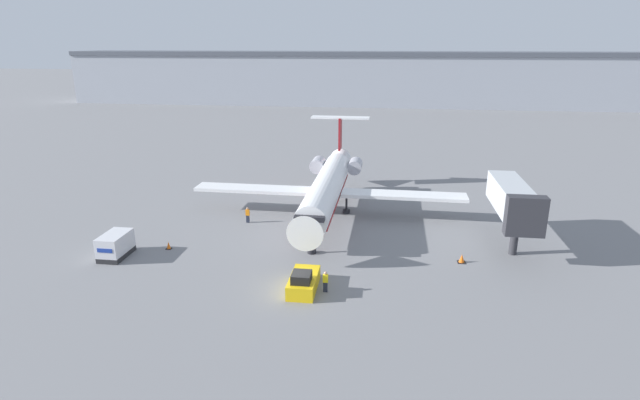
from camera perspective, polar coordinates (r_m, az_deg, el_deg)
ground_plane at (r=38.70m, az=-2.69°, el=-10.49°), size 600.00×600.00×0.00m
terminal_building at (r=154.03m, az=5.53°, el=13.67°), size 180.00×16.80×15.49m
airplane_main at (r=54.20m, az=0.87°, el=1.55°), size 29.81×27.64×9.03m
pushback_tug at (r=38.77m, az=-1.90°, el=-9.30°), size 2.04×4.31×1.82m
luggage_cart at (r=47.76m, az=-22.34°, el=-4.82°), size 1.94×3.45×2.14m
worker_near_tug at (r=38.36m, az=0.62°, el=-9.28°), size 0.40×0.24×1.67m
worker_by_wing at (r=53.00m, az=-8.27°, el=-1.67°), size 0.40×0.24×1.67m
traffic_cone_left at (r=48.15m, az=-16.92°, el=-5.00°), size 0.51×0.51×0.69m
traffic_cone_right at (r=45.05m, az=15.90°, el=-6.47°), size 0.70×0.70×0.74m
jet_bridge at (r=48.69m, az=21.19°, el=-0.04°), size 3.20×10.84×6.19m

